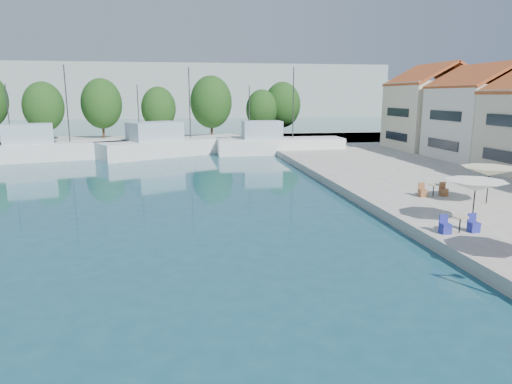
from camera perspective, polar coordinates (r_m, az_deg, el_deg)
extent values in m
cube|color=gray|center=(65.34, -12.34, 6.11)|extent=(90.00, 16.00, 0.60)
cube|color=#97A59A|center=(159.96, -18.96, 11.83)|extent=(180.00, 40.00, 16.00)
cube|color=#97A59A|center=(183.49, 4.75, 11.73)|extent=(140.00, 40.00, 12.00)
cube|color=white|center=(49.29, 26.50, 7.75)|extent=(8.00, 8.50, 7.00)
pyramid|color=#B04D27|center=(49.29, 27.09, 13.89)|extent=(8.40, 8.80, 1.80)
cube|color=beige|center=(56.81, 21.21, 8.85)|extent=(8.60, 8.50, 7.50)
pyramid|color=#B04D27|center=(56.86, 21.65, 14.43)|extent=(9.00, 8.80, 1.80)
cube|color=silver|center=(53.12, -23.85, 4.51)|extent=(16.41, 8.16, 2.20)
cube|color=#98AFBC|center=(52.94, -26.63, 6.53)|extent=(5.43, 4.32, 2.00)
cylinder|color=#2D2D2D|center=(52.83, -22.58, 10.14)|extent=(0.12, 0.12, 8.00)
cylinder|color=#2D2D2D|center=(52.91, -28.56, 8.53)|extent=(0.10, 0.10, 6.00)
cube|color=silver|center=(53.37, -9.82, 5.39)|extent=(18.02, 12.59, 2.20)
cube|color=#98AFBC|center=(51.98, -12.55, 7.43)|extent=(6.44, 5.71, 2.00)
cylinder|color=#2D2D2D|center=(53.91, -8.30, 10.94)|extent=(0.12, 0.12, 8.00)
cylinder|color=#2D2D2D|center=(51.13, -14.49, 9.52)|extent=(0.10, 0.10, 6.00)
cube|color=white|center=(53.60, 3.06, 5.57)|extent=(14.65, 3.82, 2.20)
cube|color=#98AFBC|center=(52.97, 0.74, 7.79)|extent=(4.40, 2.93, 2.00)
cylinder|color=#2D2D2D|center=(53.61, 4.68, 11.02)|extent=(0.12, 0.12, 8.00)
cylinder|color=#2D2D2D|center=(52.62, -0.84, 9.95)|extent=(0.10, 0.10, 6.00)
cylinder|color=#3F2B19|center=(69.30, -24.83, 7.33)|extent=(0.36, 0.36, 3.53)
ellipsoid|color=#183C13|center=(69.18, -25.03, 9.65)|extent=(5.36, 5.36, 6.70)
cylinder|color=#3F2B19|center=(70.44, -18.57, 7.97)|extent=(0.36, 0.36, 3.78)
ellipsoid|color=#183C13|center=(70.33, -18.74, 10.42)|extent=(5.74, 5.74, 7.18)
cylinder|color=#3F2B19|center=(68.77, -11.99, 8.03)|extent=(0.36, 0.36, 3.26)
ellipsoid|color=#183C13|center=(68.65, -12.08, 10.20)|extent=(4.96, 4.96, 6.20)
cylinder|color=#3F2B19|center=(67.53, -5.57, 8.45)|extent=(0.36, 0.36, 3.95)
ellipsoid|color=#183C13|center=(67.41, -5.62, 11.13)|extent=(6.00, 6.00, 7.50)
cylinder|color=#3F2B19|center=(68.56, 0.71, 8.20)|extent=(0.36, 0.36, 3.09)
ellipsoid|color=#183C13|center=(68.44, 0.72, 10.27)|extent=(4.70, 4.70, 5.87)
cylinder|color=#3F2B19|center=(70.29, 3.28, 8.48)|extent=(0.36, 0.36, 3.60)
ellipsoid|color=#183C13|center=(70.18, 3.31, 10.82)|extent=(5.46, 5.46, 6.83)
cylinder|color=black|center=(24.28, 25.58, -1.14)|extent=(0.06, 0.06, 2.10)
cone|color=white|center=(24.13, 25.75, 0.72)|extent=(2.87, 2.87, 0.50)
cylinder|color=black|center=(29.15, 27.01, 0.75)|extent=(0.06, 0.06, 2.10)
cone|color=beige|center=(29.02, 27.16, 2.31)|extent=(3.07, 3.07, 0.50)
cylinder|color=black|center=(22.49, 24.12, -3.77)|extent=(0.06, 0.06, 0.74)
cylinder|color=tan|center=(22.40, 24.20, -2.85)|extent=(0.70, 0.70, 0.04)
cube|color=navy|center=(22.92, 25.56, -3.98)|extent=(0.42, 0.42, 0.46)
cube|color=navy|center=(22.15, 22.58, -4.24)|extent=(0.42, 0.42, 0.46)
cylinder|color=black|center=(29.95, 21.28, 0.19)|extent=(0.06, 0.06, 0.74)
cylinder|color=tan|center=(29.89, 21.34, 0.88)|extent=(0.70, 0.70, 0.04)
cube|color=brown|center=(30.34, 22.40, -0.03)|extent=(0.42, 0.42, 0.46)
cube|color=brown|center=(29.63, 20.10, -0.12)|extent=(0.42, 0.42, 0.46)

